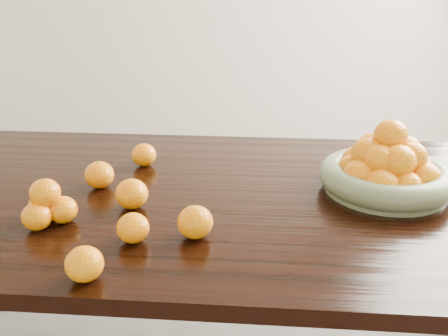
# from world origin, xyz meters

# --- Properties ---
(dining_table) EXTENTS (2.00, 1.00, 0.75)m
(dining_table) POSITION_xyz_m (0.00, 0.00, 0.66)
(dining_table) COLOR black
(dining_table) RESTS_ON ground
(fruit_bowl) EXTENTS (0.37, 0.37, 0.20)m
(fruit_bowl) POSITION_xyz_m (0.47, 0.05, 0.81)
(fruit_bowl) COLOR #657052
(fruit_bowl) RESTS_ON dining_table
(orange_pyramid) EXTENTS (0.13, 0.13, 0.11)m
(orange_pyramid) POSITION_xyz_m (-0.38, -0.21, 0.80)
(orange_pyramid) COLOR orange
(orange_pyramid) RESTS_ON dining_table
(loose_orange_0) EXTENTS (0.08, 0.08, 0.08)m
(loose_orange_0) POSITION_xyz_m (-0.32, 0.00, 0.79)
(loose_orange_0) COLOR orange
(loose_orange_0) RESTS_ON dining_table
(loose_orange_1) EXTENTS (0.08, 0.08, 0.08)m
(loose_orange_1) POSITION_xyz_m (-0.20, -0.12, 0.79)
(loose_orange_1) COLOR orange
(loose_orange_1) RESTS_ON dining_table
(loose_orange_2) EXTENTS (0.08, 0.08, 0.08)m
(loose_orange_2) POSITION_xyz_m (-0.02, -0.25, 0.79)
(loose_orange_2) COLOR orange
(loose_orange_2) RESTS_ON dining_table
(loose_orange_3) EXTENTS (0.08, 0.08, 0.07)m
(loose_orange_3) POSITION_xyz_m (-0.24, 0.18, 0.79)
(loose_orange_3) COLOR orange
(loose_orange_3) RESTS_ON dining_table
(loose_orange_4) EXTENTS (0.07, 0.07, 0.07)m
(loose_orange_4) POSITION_xyz_m (-0.15, -0.29, 0.78)
(loose_orange_4) COLOR orange
(loose_orange_4) RESTS_ON dining_table
(loose_orange_5) EXTENTS (0.08, 0.08, 0.07)m
(loose_orange_5) POSITION_xyz_m (-0.21, -0.44, 0.79)
(loose_orange_5) COLOR orange
(loose_orange_5) RESTS_ON dining_table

